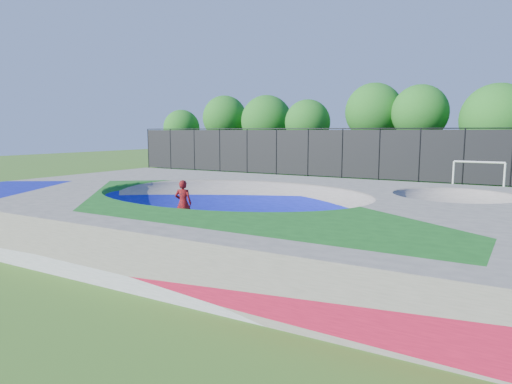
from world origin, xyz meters
TOP-DOWN VIEW (x-y plane):
  - ground at (0.00, 0.00)m, footprint 120.00×120.00m
  - skate_deck at (0.00, 0.00)m, footprint 22.00×14.00m
  - skater at (-2.09, -0.29)m, footprint 0.80×0.66m
  - skateboard at (-2.09, -0.29)m, footprint 0.81×0.39m
  - soccer_goal at (7.31, 16.72)m, footprint 2.97×0.12m
  - fence at (0.00, 21.00)m, footprint 48.09×0.09m
  - treeline at (0.27, 25.88)m, footprint 50.65×7.27m

SIDE VIEW (x-z plane):
  - ground at x=0.00m, z-range 0.00..0.00m
  - skateboard at x=-2.09m, z-range 0.00..0.05m
  - skate_deck at x=0.00m, z-range 0.00..1.50m
  - skater at x=-2.09m, z-range 0.00..1.87m
  - soccer_goal at x=7.31m, z-range 0.38..2.34m
  - fence at x=0.00m, z-range 0.08..4.12m
  - treeline at x=0.27m, z-range 0.87..8.94m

